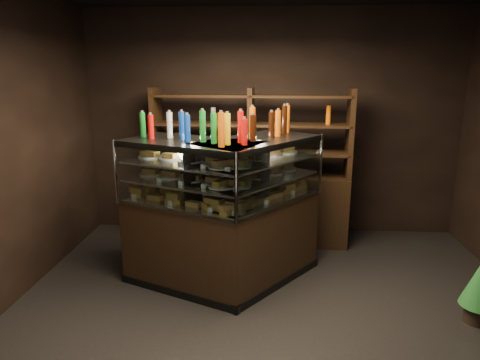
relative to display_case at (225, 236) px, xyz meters
name	(u,v)px	position (x,y,z in m)	size (l,w,h in m)	color
ground	(271,330)	(0.49, -0.90, -0.51)	(5.00, 5.00, 0.00)	black
room_shell	(276,106)	(0.49, -0.90, 1.43)	(5.02, 5.02, 3.01)	black
display_case	(225,236)	(0.00, 0.00, 0.00)	(2.15, 1.55, 1.54)	black
food_display	(225,175)	(0.00, 0.00, 0.66)	(1.76, 1.11, 0.47)	#BB8A43
bottles_top	(224,126)	(0.00, 0.00, 1.16)	(1.58, 0.97, 0.30)	black
back_shelving	(250,197)	(0.22, 1.15, 0.09)	(2.52, 0.55, 2.00)	black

